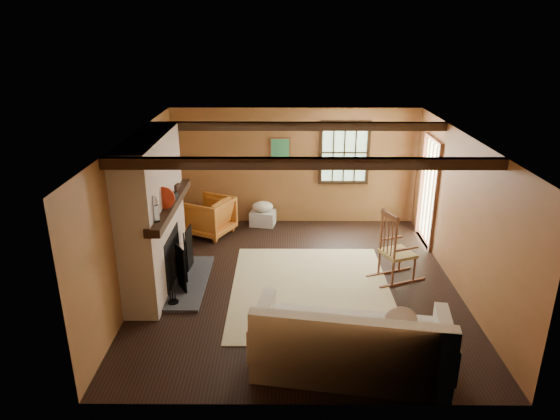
{
  "coord_description": "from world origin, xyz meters",
  "views": [
    {
      "loc": [
        -0.25,
        -7.15,
        3.93
      ],
      "look_at": [
        -0.29,
        0.4,
        1.12
      ],
      "focal_mm": 32.0,
      "sensor_mm": 36.0,
      "label": 1
    }
  ],
  "objects_px": {
    "rocking_chair": "(396,251)",
    "armchair": "(209,216)",
    "sofa": "(351,347)",
    "laundry_basket": "(263,218)",
    "fireplace": "(155,220)"
  },
  "relations": [
    {
      "from": "armchair",
      "to": "rocking_chair",
      "type": "bearing_deg",
      "value": 86.9
    },
    {
      "from": "rocking_chair",
      "to": "fireplace",
      "type": "bearing_deg",
      "value": 70.9
    },
    {
      "from": "sofa",
      "to": "armchair",
      "type": "xyz_separation_m",
      "value": [
        -2.27,
        4.19,
        0.04
      ]
    },
    {
      "from": "fireplace",
      "to": "sofa",
      "type": "bearing_deg",
      "value": -37.62
    },
    {
      "from": "armchair",
      "to": "laundry_basket",
      "type": "bearing_deg",
      "value": 141.48
    },
    {
      "from": "fireplace",
      "to": "rocking_chair",
      "type": "bearing_deg",
      "value": 2.6
    },
    {
      "from": "fireplace",
      "to": "rocking_chair",
      "type": "height_order",
      "value": "fireplace"
    },
    {
      "from": "fireplace",
      "to": "sofa",
      "type": "relative_size",
      "value": 0.98
    },
    {
      "from": "sofa",
      "to": "armchair",
      "type": "height_order",
      "value": "sofa"
    },
    {
      "from": "rocking_chair",
      "to": "armchair",
      "type": "relative_size",
      "value": 1.44
    },
    {
      "from": "fireplace",
      "to": "armchair",
      "type": "distance_m",
      "value": 2.23
    },
    {
      "from": "fireplace",
      "to": "armchair",
      "type": "xyz_separation_m",
      "value": [
        0.52,
        2.04,
        -0.73
      ]
    },
    {
      "from": "sofa",
      "to": "laundry_basket",
      "type": "relative_size",
      "value": 4.91
    },
    {
      "from": "sofa",
      "to": "rocking_chair",
      "type": "bearing_deg",
      "value": 75.78
    },
    {
      "from": "sofa",
      "to": "laundry_basket",
      "type": "height_order",
      "value": "sofa"
    }
  ]
}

